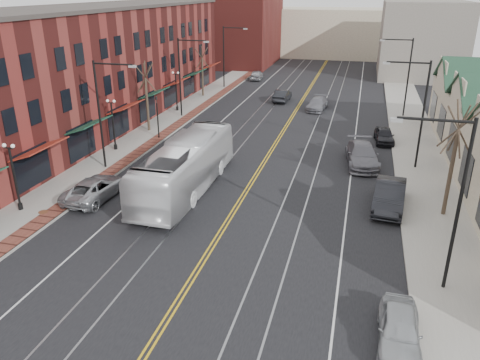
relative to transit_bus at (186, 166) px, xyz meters
The scene contains 30 objects.
ground 14.37m from the transit_bus, 73.76° to the right, with size 160.00×160.00×0.00m, color black.
sidewalk_left 10.34m from the transit_bus, 141.78° to the left, with size 4.00×120.00×0.15m, color gray.
sidewalk_right 17.27m from the transit_bus, 21.53° to the left, with size 4.00×120.00×0.15m, color gray.
building_left 20.41m from the transit_bus, 138.44° to the left, with size 10.00×50.00×11.00m, color maroon.
backdrop_left 57.81m from the transit_bus, 102.04° to the left, with size 14.00×18.00×14.00m, color maroon.
backdrop_mid 71.47m from the transit_bus, 86.80° to the left, with size 22.00×14.00×9.00m, color #B5A88B.
backdrop_right 54.84m from the transit_bus, 69.69° to the left, with size 12.00×16.00×11.00m, color slate.
streetlight_l_1 8.11m from the transit_bus, 161.89° to the left, with size 3.33×0.25×8.00m.
streetlight_l_2 19.89m from the transit_bus, 111.08° to the left, with size 3.33×0.25×8.00m.
streetlight_l_3 35.18m from the transit_bus, 101.62° to the left, with size 3.33×0.25×8.00m.
streetlight_r_0 17.20m from the transit_bus, 27.09° to the right, with size 3.33×0.25×8.00m.
streetlight_r_1 17.48m from the transit_bus, 28.93° to the left, with size 3.33×0.25×8.00m.
streetlight_r_2 28.77m from the transit_bus, 58.26° to the left, with size 3.33×0.25×8.00m.
lamppost_l_1 10.50m from the transit_bus, 147.14° to the right, with size 0.84×0.28×4.27m.
lamppost_l_2 10.85m from the transit_bus, 144.40° to the left, with size 0.84×0.28×4.27m.
lamppost_l_3 22.14m from the transit_bus, 113.45° to the left, with size 0.84×0.28×4.27m.
tree_left_near 15.07m from the transit_bus, 124.66° to the left, with size 1.78×1.37×6.48m.
tree_left_far 29.60m from the transit_bus, 106.73° to the left, with size 1.66×1.28×6.02m.
tree_right_mid 16.61m from the transit_bus, ahead, with size 1.90×1.46×6.93m.
manhole_far 9.33m from the transit_bus, 141.72° to the right, with size 0.60×0.60×0.02m, color #592D19.
traffic_signal 12.26m from the transit_bus, 122.67° to the left, with size 0.18×0.15×3.80m.
transit_bus is the anchor object (origin of this frame).
parked_suv 6.08m from the transit_bus, 152.55° to the right, with size 2.39×5.19×1.44m, color #A8ABAF.
parked_car_a 17.89m from the transit_bus, 41.90° to the right, with size 1.61×3.99×1.36m, color #A8ACAF.
parked_car_b 13.34m from the transit_bus, ahead, with size 1.80×5.17×1.70m, color black.
parked_car_c 14.11m from the transit_bus, 35.32° to the left, with size 2.32×5.71×1.66m, color slate.
parked_car_d 19.72m from the transit_bus, 47.55° to the left, with size 1.57×3.90×1.33m, color black.
distant_car_left 28.30m from the transit_bus, 86.62° to the left, with size 1.51×4.33×1.43m, color black.
distant_car_right 25.89m from the transit_bus, 76.08° to the left, with size 1.90×4.69×1.36m, color slate.
distant_car_far 41.74m from the transit_bus, 96.21° to the left, with size 1.67×4.16×1.42m, color #A3A5AA.
Camera 1 is at (7.01, -13.81, 12.94)m, focal length 35.00 mm.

